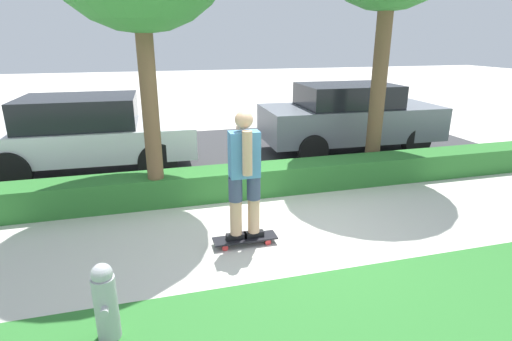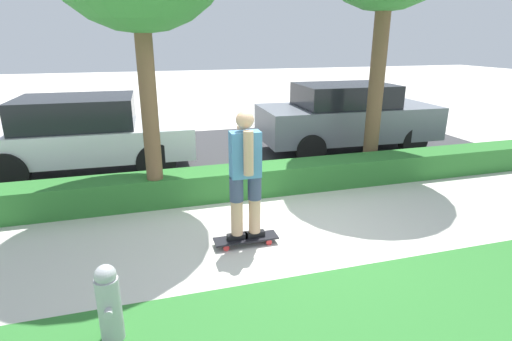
# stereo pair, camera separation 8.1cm
# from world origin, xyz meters

# --- Properties ---
(ground_plane) EXTENTS (60.00, 60.00, 0.00)m
(ground_plane) POSITION_xyz_m (0.00, 0.00, 0.00)
(ground_plane) COLOR beige
(street_asphalt) EXTENTS (12.76, 5.00, 0.01)m
(street_asphalt) POSITION_xyz_m (0.00, 4.20, 0.00)
(street_asphalt) COLOR #38383A
(street_asphalt) RESTS_ON ground_plane
(hedge_row) EXTENTS (12.76, 0.60, 0.47)m
(hedge_row) POSITION_xyz_m (0.00, 1.60, 0.24)
(hedge_row) COLOR #2D702D
(hedge_row) RESTS_ON ground_plane
(skateboard) EXTENTS (0.82, 0.24, 0.10)m
(skateboard) POSITION_xyz_m (-0.57, -0.12, 0.08)
(skateboard) COLOR black
(skateboard) RESTS_ON ground_plane
(skater_person) EXTENTS (0.49, 0.42, 1.65)m
(skater_person) POSITION_xyz_m (-0.57, -0.12, 0.97)
(skater_person) COLOR black
(skater_person) RESTS_ON skateboard
(parked_car_front) EXTENTS (4.03, 1.87, 1.50)m
(parked_car_front) POSITION_xyz_m (-2.82, 3.55, 0.79)
(parked_car_front) COLOR silver
(parked_car_front) RESTS_ON ground_plane
(parked_car_middle) EXTENTS (4.10, 1.82, 1.56)m
(parked_car_middle) POSITION_xyz_m (2.85, 3.66, 0.81)
(parked_car_middle) COLOR slate
(parked_car_middle) RESTS_ON ground_plane
(fire_hydrant) EXTENTS (0.20, 0.32, 0.74)m
(fire_hydrant) POSITION_xyz_m (-2.14, -1.46, 0.37)
(fire_hydrant) COLOR #ADADB2
(fire_hydrant) RESTS_ON ground_plane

